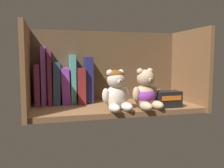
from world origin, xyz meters
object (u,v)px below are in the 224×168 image
object	(u,v)px
book_2	(49,77)
book_6	(80,85)
teddy_bear_larger	(116,91)
small_product_box	(168,99)
teddy_bear_smaller	(146,93)
book_1	(43,76)
book_7	(88,80)
pillar_candle	(154,96)
book_4	(65,86)
book_3	(56,83)
book_5	(72,79)
book_0	(38,85)

from	to	relation	value
book_2	book_6	distance (cm)	13.42
teddy_bear_larger	small_product_box	bearing A→B (deg)	2.17
teddy_bear_smaller	book_1	bearing A→B (deg)	152.17
book_7	pillar_candle	world-z (taller)	book_7
book_7	book_4	bearing A→B (deg)	180.00
book_2	teddy_bear_larger	size ratio (longest dim) A/B	1.49
book_1	book_7	distance (cm)	18.97
book_2	book_3	distance (cm)	3.69
book_2	book_6	xyz separation A→B (cm)	(12.90, 0.00, -3.71)
book_6	book_7	size ratio (longest dim) A/B	0.76
book_5	teddy_bear_larger	size ratio (longest dim) A/B	1.37
book_2	book_5	world-z (taller)	book_2
book_0	book_2	world-z (taller)	book_2
book_5	teddy_bear_smaller	size ratio (longest dim) A/B	1.34
book_3	small_product_box	world-z (taller)	book_3
book_4	book_5	xyz separation A→B (cm)	(3.27, 0.00, 2.81)
book_6	book_7	bearing A→B (deg)	0.00
small_product_box	book_1	bearing A→B (deg)	157.86
book_5	small_product_box	distance (cm)	41.18
pillar_candle	teddy_bear_larger	bearing A→B (deg)	-152.36
book_6	teddy_bear_smaller	bearing A→B (deg)	-41.48
book_2	book_3	size ratio (longest dim) A/B	1.27
book_7	teddy_bear_smaller	xyz separation A→B (cm)	(18.94, -19.96, -3.85)
book_7	small_product_box	xyz separation A→B (cm)	(28.76, -19.38, -6.77)
book_0	book_2	xyz separation A→B (cm)	(4.83, 0.00, 2.94)
book_1	book_4	size ratio (longest dim) A/B	1.58
book_4	book_5	size ratio (longest dim) A/B	0.73
book_7	teddy_bear_larger	size ratio (longest dim) A/B	1.31
book_1	teddy_bear_larger	xyz separation A→B (cm)	(25.97, -20.19, -4.84)
book_2	pillar_candle	xyz separation A→B (cm)	(43.93, -9.57, -8.31)
book_2	book_5	distance (cm)	9.73
book_5	book_7	xyz separation A→B (cm)	(6.84, 0.00, -0.46)
teddy_bear_smaller	small_product_box	bearing A→B (deg)	3.38
book_1	pillar_candle	size ratio (longest dim) A/B	4.08
book_4	book_1	bearing A→B (deg)	180.00
teddy_bear_larger	teddy_bear_smaller	xyz separation A→B (cm)	(11.82, 0.24, -1.09)
book_5	pillar_candle	xyz separation A→B (cm)	(34.24, -9.57, -7.46)
book_4	book_2	bearing A→B (deg)	180.00
book_4	teddy_bear_smaller	size ratio (longest dim) A/B	0.98
book_2	book_0	bearing A→B (deg)	180.00
teddy_bear_smaller	book_7	bearing A→B (deg)	133.50
book_1	book_3	xyz separation A→B (cm)	(5.13, 0.00, -3.16)
book_4	book_6	distance (cm)	6.47
book_0	book_2	size ratio (longest dim) A/B	0.74
book_3	book_4	bearing A→B (deg)	0.00
book_0	teddy_bear_larger	size ratio (longest dim) A/B	1.10
book_6	teddy_bear_smaller	size ratio (longest dim) A/B	0.97
book_6	teddy_bear_larger	bearing A→B (deg)	-61.98
book_0	book_4	world-z (taller)	book_0
teddy_bear_larger	teddy_bear_smaller	bearing A→B (deg)	1.16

